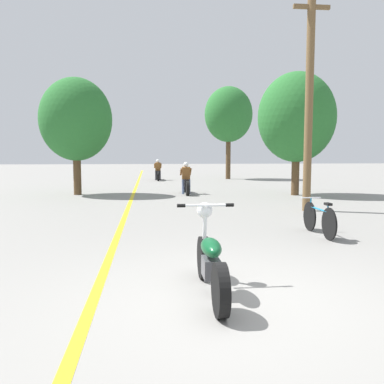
{
  "coord_description": "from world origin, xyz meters",
  "views": [
    {
      "loc": [
        -1.01,
        -4.69,
        1.76
      ],
      "look_at": [
        -0.08,
        4.16,
        0.9
      ],
      "focal_mm": 38.0,
      "sensor_mm": 36.0,
      "label": 1
    }
  ],
  "objects_px": {
    "roadside_tree_right_near": "(297,118)",
    "motorcycle_rider_far": "(158,172)",
    "motorcycle_foreground": "(210,260)",
    "motorcycle_rider_lead": "(186,182)",
    "bicycle_parked": "(319,219)",
    "roadside_tree_right_far": "(229,115)",
    "roadside_tree_left": "(76,120)",
    "utility_pole": "(309,98)"
  },
  "relations": [
    {
      "from": "roadside_tree_right_near",
      "to": "motorcycle_rider_far",
      "type": "relative_size",
      "value": 2.44
    },
    {
      "from": "motorcycle_foreground",
      "to": "motorcycle_rider_lead",
      "type": "xyz_separation_m",
      "value": [
        0.82,
        12.42,
        0.09
      ]
    },
    {
      "from": "roadside_tree_right_near",
      "to": "motorcycle_foreground",
      "type": "bearing_deg",
      "value": -114.89
    },
    {
      "from": "motorcycle_foreground",
      "to": "bicycle_parked",
      "type": "bearing_deg",
      "value": 49.47
    },
    {
      "from": "roadside_tree_right_far",
      "to": "roadside_tree_left",
      "type": "distance_m",
      "value": 12.74
    },
    {
      "from": "roadside_tree_left",
      "to": "bicycle_parked",
      "type": "distance_m",
      "value": 11.69
    },
    {
      "from": "roadside_tree_left",
      "to": "motorcycle_rider_lead",
      "type": "bearing_deg",
      "value": -1.86
    },
    {
      "from": "motorcycle_rider_far",
      "to": "utility_pole",
      "type": "bearing_deg",
      "value": -73.72
    },
    {
      "from": "motorcycle_rider_lead",
      "to": "bicycle_parked",
      "type": "height_order",
      "value": "motorcycle_rider_lead"
    },
    {
      "from": "utility_pole",
      "to": "motorcycle_foreground",
      "type": "xyz_separation_m",
      "value": [
        -4.02,
        -6.96,
        -2.96
      ]
    },
    {
      "from": "roadside_tree_right_near",
      "to": "roadside_tree_left",
      "type": "bearing_deg",
      "value": 173.0
    },
    {
      "from": "bicycle_parked",
      "to": "utility_pole",
      "type": "bearing_deg",
      "value": 72.19
    },
    {
      "from": "roadside_tree_right_far",
      "to": "roadside_tree_left",
      "type": "relative_size",
      "value": 1.27
    },
    {
      "from": "roadside_tree_right_far",
      "to": "motorcycle_foreground",
      "type": "height_order",
      "value": "roadside_tree_right_far"
    },
    {
      "from": "roadside_tree_left",
      "to": "motorcycle_foreground",
      "type": "xyz_separation_m",
      "value": [
        3.76,
        -12.57,
        -2.7
      ]
    },
    {
      "from": "utility_pole",
      "to": "roadside_tree_right_far",
      "type": "xyz_separation_m",
      "value": [
        0.55,
        15.18,
        0.9
      ]
    },
    {
      "from": "motorcycle_foreground",
      "to": "roadside_tree_left",
      "type": "bearing_deg",
      "value": 106.65
    },
    {
      "from": "roadside_tree_right_near",
      "to": "bicycle_parked",
      "type": "bearing_deg",
      "value": -106.87
    },
    {
      "from": "bicycle_parked",
      "to": "motorcycle_foreground",
      "type": "bearing_deg",
      "value": -130.53
    },
    {
      "from": "roadside_tree_right_near",
      "to": "roadside_tree_left",
      "type": "height_order",
      "value": "roadside_tree_right_near"
    },
    {
      "from": "roadside_tree_left",
      "to": "motorcycle_rider_lead",
      "type": "height_order",
      "value": "roadside_tree_left"
    },
    {
      "from": "motorcycle_rider_lead",
      "to": "bicycle_parked",
      "type": "distance_m",
      "value": 9.31
    },
    {
      "from": "bicycle_parked",
      "to": "roadside_tree_left",
      "type": "bearing_deg",
      "value": 125.62
    },
    {
      "from": "utility_pole",
      "to": "motorcycle_rider_far",
      "type": "distance_m",
      "value": 15.28
    },
    {
      "from": "roadside_tree_right_near",
      "to": "roadside_tree_left",
      "type": "xyz_separation_m",
      "value": [
        -9.07,
        1.11,
        -0.08
      ]
    },
    {
      "from": "roadside_tree_right_far",
      "to": "bicycle_parked",
      "type": "height_order",
      "value": "roadside_tree_right_far"
    },
    {
      "from": "motorcycle_foreground",
      "to": "motorcycle_rider_lead",
      "type": "relative_size",
      "value": 0.95
    },
    {
      "from": "bicycle_parked",
      "to": "roadside_tree_right_far",
      "type": "bearing_deg",
      "value": 84.81
    },
    {
      "from": "roadside_tree_right_far",
      "to": "motorcycle_foreground",
      "type": "distance_m",
      "value": 22.93
    },
    {
      "from": "motorcycle_rider_lead",
      "to": "motorcycle_rider_far",
      "type": "height_order",
      "value": "motorcycle_rider_lead"
    },
    {
      "from": "roadside_tree_left",
      "to": "motorcycle_rider_lead",
      "type": "xyz_separation_m",
      "value": [
        4.58,
        -0.15,
        -2.61
      ]
    },
    {
      "from": "bicycle_parked",
      "to": "motorcycle_rider_lead",
      "type": "bearing_deg",
      "value": 102.6
    },
    {
      "from": "motorcycle_foreground",
      "to": "motorcycle_rider_far",
      "type": "bearing_deg",
      "value": 90.5
    },
    {
      "from": "roadside_tree_right_near",
      "to": "motorcycle_rider_lead",
      "type": "bearing_deg",
      "value": 167.87
    },
    {
      "from": "roadside_tree_right_far",
      "to": "motorcycle_rider_lead",
      "type": "height_order",
      "value": "roadside_tree_right_far"
    },
    {
      "from": "roadside_tree_right_near",
      "to": "motorcycle_foreground",
      "type": "xyz_separation_m",
      "value": [
        -5.32,
        -11.45,
        -2.78
      ]
    },
    {
      "from": "roadside_tree_right_near",
      "to": "roadside_tree_right_far",
      "type": "height_order",
      "value": "roadside_tree_right_far"
    },
    {
      "from": "roadside_tree_right_far",
      "to": "motorcycle_foreground",
      "type": "relative_size",
      "value": 3.15
    },
    {
      "from": "roadside_tree_right_near",
      "to": "motorcycle_foreground",
      "type": "distance_m",
      "value": 12.93
    },
    {
      "from": "roadside_tree_left",
      "to": "motorcycle_foreground",
      "type": "distance_m",
      "value": 13.39
    },
    {
      "from": "utility_pole",
      "to": "motorcycle_foreground",
      "type": "bearing_deg",
      "value": -119.99
    },
    {
      "from": "roadside_tree_right_near",
      "to": "bicycle_parked",
      "type": "xyz_separation_m",
      "value": [
        -2.46,
        -8.12,
        -2.85
      ]
    }
  ]
}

